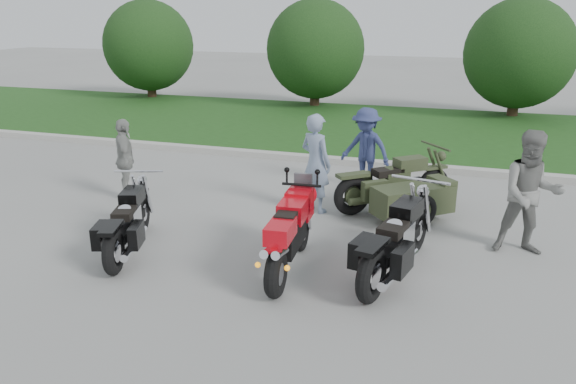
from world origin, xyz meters
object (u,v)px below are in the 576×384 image
(sportbike_red, at_px, (289,233))
(person_stripe, at_px, (316,163))
(cruiser_sidecar, at_px, (403,193))
(cruiser_right, at_px, (395,244))
(person_grey, at_px, (531,194))
(person_denim, at_px, (366,149))
(cruiser_left, at_px, (127,225))
(person_back, at_px, (125,160))

(sportbike_red, bearing_deg, person_stripe, 93.41)
(cruiser_sidecar, xyz_separation_m, person_stripe, (-1.58, -0.16, 0.47))
(cruiser_sidecar, bearing_deg, person_stripe, -124.90)
(cruiser_right, relative_size, person_grey, 1.33)
(cruiser_sidecar, relative_size, person_grey, 1.14)
(person_grey, bearing_deg, sportbike_red, -159.00)
(person_stripe, height_order, person_denim, person_stripe)
(cruiser_right, distance_m, person_stripe, 2.95)
(cruiser_left, bearing_deg, person_grey, 0.04)
(cruiser_right, bearing_deg, person_back, 173.82)
(cruiser_left, height_order, person_back, person_back)
(person_stripe, xyz_separation_m, person_back, (-3.71, -0.49, -0.11))
(cruiser_sidecar, bearing_deg, person_grey, 22.49)
(sportbike_red, distance_m, person_stripe, 2.68)
(cruiser_sidecar, relative_size, person_denim, 1.29)
(cruiser_left, bearing_deg, cruiser_right, -12.15)
(person_grey, relative_size, person_denim, 1.13)
(cruiser_left, bearing_deg, person_denim, 39.14)
(cruiser_right, xyz_separation_m, cruiser_sidecar, (-0.20, 2.48, -0.06))
(cruiser_left, bearing_deg, person_stripe, 32.90)
(person_stripe, bearing_deg, person_back, 34.73)
(cruiser_right, bearing_deg, person_stripe, 139.75)
(cruiser_left, distance_m, cruiser_right, 4.02)
(person_grey, relative_size, person_back, 1.20)
(person_denim, bearing_deg, person_grey, -22.88)
(sportbike_red, distance_m, cruiser_sidecar, 3.06)
(cruiser_sidecar, relative_size, person_stripe, 1.19)
(person_stripe, relative_size, person_denim, 1.08)
(person_stripe, bearing_deg, sportbike_red, 124.72)
(cruiser_left, bearing_deg, cruiser_sidecar, 19.25)
(cruiser_right, xyz_separation_m, person_denim, (-1.17, 3.98, 0.34))
(cruiser_left, height_order, cruiser_right, cruiser_right)
(cruiser_left, height_order, cruiser_sidecar, cruiser_sidecar)
(person_denim, xyz_separation_m, person_back, (-4.32, -2.16, -0.05))
(cruiser_right, height_order, cruiser_sidecar, cruiser_right)
(cruiser_sidecar, xyz_separation_m, person_grey, (1.99, -1.00, 0.51))
(sportbike_red, height_order, cruiser_sidecar, sportbike_red)
(sportbike_red, distance_m, cruiser_left, 2.57)
(sportbike_red, relative_size, cruiser_right, 0.86)
(cruiser_sidecar, bearing_deg, sportbike_red, -64.56)
(cruiser_right, xyz_separation_m, person_back, (-5.49, 1.83, 0.29))
(cruiser_left, relative_size, person_stripe, 1.23)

